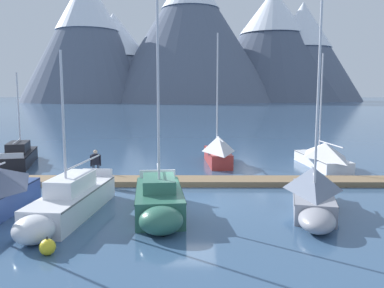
# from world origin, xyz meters

# --- Properties ---
(ground_plane) EXTENTS (700.00, 700.00, 0.00)m
(ground_plane) POSITION_xyz_m (0.00, 0.00, 0.00)
(ground_plane) COLOR #38567A
(mountain_west_summit) EXTENTS (67.14, 67.14, 62.77)m
(mountain_west_summit) POSITION_xyz_m (-56.30, 184.59, 32.89)
(mountain_west_summit) COLOR slate
(mountain_west_summit) RESTS_ON ground
(mountain_central_massif) EXTENTS (68.49, 68.49, 45.25)m
(mountain_central_massif) POSITION_xyz_m (-45.17, 193.31, 23.95)
(mountain_central_massif) COLOR slate
(mountain_central_massif) RESTS_ON ground
(mountain_shoulder_ridge) EXTENTS (87.65, 87.65, 68.39)m
(mountain_shoulder_ridge) POSITION_xyz_m (-5.17, 190.63, 34.98)
(mountain_shoulder_ridge) COLOR slate
(mountain_shoulder_ridge) RESTS_ON ground
(mountain_east_summit) EXTENTS (79.26, 79.26, 36.34)m
(mountain_east_summit) POSITION_xyz_m (15.77, 216.47, 18.70)
(mountain_east_summit) COLOR #424C60
(mountain_east_summit) RESTS_ON ground
(mountain_rear_spur) EXTENTS (88.76, 88.76, 61.24)m
(mountain_rear_spur) POSITION_xyz_m (40.35, 212.82, 31.80)
(mountain_rear_spur) COLOR #4C566B
(mountain_rear_spur) RESTS_ON ground
(mountain_north_horn) EXTENTS (65.90, 65.90, 53.95)m
(mountain_north_horn) POSITION_xyz_m (56.26, 209.57, 28.37)
(mountain_north_horn) COLOR slate
(mountain_north_horn) RESTS_ON ground
(dock) EXTENTS (27.36, 2.33, 0.30)m
(dock) POSITION_xyz_m (0.00, 4.00, 0.14)
(dock) COLOR #846B4C
(dock) RESTS_ON ground
(sailboat_nearest_berth) EXTENTS (3.46, 7.15, 6.53)m
(sailboat_nearest_berth) POSITION_xyz_m (-12.54, 10.06, 0.61)
(sailboat_nearest_berth) COLOR black
(sailboat_nearest_berth) RESTS_ON ground
(sailboat_mid_dock_port) EXTENTS (2.21, 7.45, 6.77)m
(sailboat_mid_dock_port) POSITION_xyz_m (-4.87, -2.20, 0.67)
(sailboat_mid_dock_port) COLOR silver
(sailboat_mid_dock_port) RESTS_ON ground
(sailboat_mid_dock_starboard) EXTENTS (2.53, 5.87, 8.75)m
(sailboat_mid_dock_starboard) POSITION_xyz_m (-1.17, -1.99, 0.67)
(sailboat_mid_dock_starboard) COLOR #336B56
(sailboat_mid_dock_starboard) RESTS_ON ground
(sailboat_far_berth) EXTENTS (2.04, 6.76, 9.24)m
(sailboat_far_berth) POSITION_xyz_m (1.72, 10.48, 0.97)
(sailboat_far_berth) COLOR #B2332D
(sailboat_far_berth) RESTS_ON ground
(sailboat_outer_slip) EXTENTS (2.85, 6.43, 8.71)m
(sailboat_outer_slip) POSITION_xyz_m (5.40, -1.15, 0.86)
(sailboat_outer_slip) COLOR #93939E
(sailboat_outer_slip) RESTS_ON ground
(sailboat_end_of_dock) EXTENTS (2.60, 6.94, 7.75)m
(sailboat_end_of_dock) POSITION_xyz_m (8.89, 9.41, 0.82)
(sailboat_end_of_dock) COLOR white
(sailboat_end_of_dock) RESTS_ON ground
(person_on_dock) EXTENTS (0.55, 0.35, 1.69)m
(person_on_dock) POSITION_xyz_m (-5.26, 3.51, 1.26)
(person_on_dock) COLOR #384256
(person_on_dock) RESTS_ON dock
(mooring_buoy_channel_marker) EXTENTS (0.52, 0.52, 0.60)m
(mooring_buoy_channel_marker) POSITION_xyz_m (-4.31, -5.99, 0.26)
(mooring_buoy_channel_marker) COLOR yellow
(mooring_buoy_channel_marker) RESTS_ON ground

